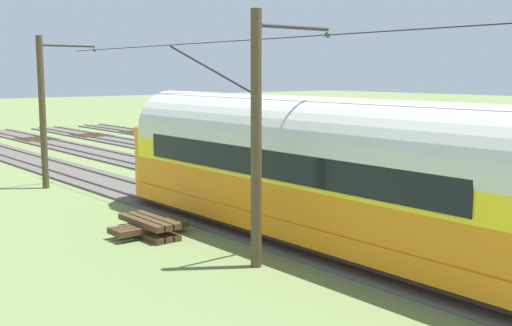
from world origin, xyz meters
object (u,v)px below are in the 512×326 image
Objects in this scene: catenary_pole_foreground at (44,109)px; spare_tie_stack at (149,227)px; track_end_bumper at (336,155)px; catenary_pole_mid_near at (259,135)px; vintage_streetcar at (303,167)px; switch_stand at (333,145)px.

spare_tie_stack is (0.64, 9.91, -3.14)m from catenary_pole_foreground.
track_end_bumper is (-16.06, -7.39, 0.13)m from spare_tie_stack.
track_end_bumper is at bearing -142.33° from catenary_pole_mid_near.
track_end_bumper is at bearing -139.73° from vintage_streetcar.
track_end_bumper is (1.57, 1.78, -0.30)m from switch_stand.
spare_tie_stack is at bearing 24.69° from track_end_bumper.
vintage_streetcar is 2.66× the size of catenary_pole_mid_near.
switch_stand is 0.69× the size of track_end_bumper.
catenary_pole_foreground is (2.41, -13.55, 1.15)m from vintage_streetcar.
catenary_pole_foreground reaches higher than vintage_streetcar.
vintage_streetcar is 17.15m from track_end_bumper.
catenary_pole_foreground is at bearing -9.31° from track_end_bumper.
switch_stand is (-16.99, -13.69, -2.71)m from catenary_pole_mid_near.
switch_stand is (-14.58, -12.80, -1.56)m from vintage_streetcar.
switch_stand is (-16.99, 0.75, -2.71)m from catenary_pole_foreground.
track_end_bumper is (-15.42, 2.53, -3.01)m from catenary_pole_foreground.
track_end_bumper is at bearing 170.69° from catenary_pole_foreground.
catenary_pole_mid_near is 2.72× the size of spare_tie_stack.
vintage_streetcar is 2.66× the size of catenary_pole_foreground.
track_end_bumper reaches higher than spare_tie_stack.
switch_stand is at bearing 177.48° from catenary_pole_foreground.
switch_stand is 19.87m from spare_tie_stack.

